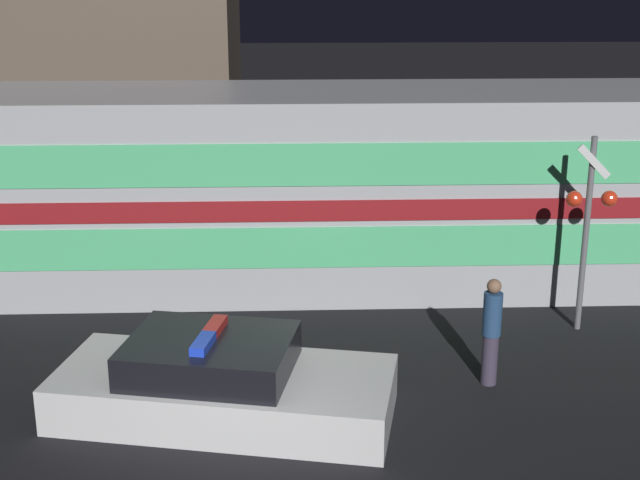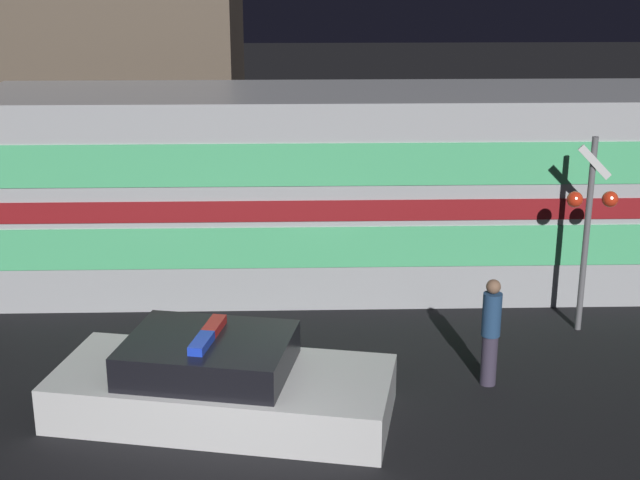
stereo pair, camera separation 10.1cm
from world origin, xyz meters
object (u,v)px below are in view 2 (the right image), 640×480
train (390,188)px  police_car (220,384)px  pedestrian (491,331)px  crossing_signal_near (590,216)px

train → police_car: 6.25m
pedestrian → crossing_signal_near: bearing=44.4°
pedestrian → train: bearing=102.5°
train → pedestrian: bearing=-77.5°
train → crossing_signal_near: train is taller
police_car → pedestrian: pedestrian is taller
train → crossing_signal_near: (2.97, -2.64, 0.17)m
pedestrian → crossing_signal_near: 2.99m
police_car → crossing_signal_near: (5.83, 2.73, 1.56)m
train → pedestrian: 4.78m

